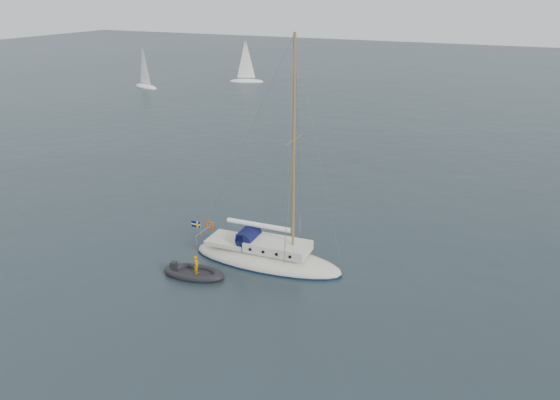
% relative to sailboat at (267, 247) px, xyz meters
% --- Properties ---
extents(ground, '(300.00, 300.00, 0.00)m').
position_rel_sailboat_xyz_m(ground, '(2.02, -0.03, -1.08)').
color(ground, black).
rests_on(ground, ground).
extents(sailboat, '(10.04, 3.01, 14.31)m').
position_rel_sailboat_xyz_m(sailboat, '(0.00, 0.00, 0.00)').
color(sailboat, beige).
rests_on(sailboat, ground).
extents(dinghy, '(2.78, 1.26, 0.40)m').
position_rel_sailboat_xyz_m(dinghy, '(-0.82, 0.12, -0.91)').
color(dinghy, '#525258').
rests_on(dinghy, ground).
extents(rib, '(3.77, 1.71, 1.34)m').
position_rel_sailboat_xyz_m(rib, '(-3.16, -3.32, -0.86)').
color(rib, black).
rests_on(rib, ground).
extents(distant_yacht_c, '(6.18, 3.30, 8.19)m').
position_rel_sailboat_xyz_m(distant_yacht_c, '(-34.17, 60.16, 2.42)').
color(distant_yacht_c, white).
rests_on(distant_yacht_c, ground).
extents(distant_yacht_a, '(5.88, 3.13, 7.79)m').
position_rel_sailboat_xyz_m(distant_yacht_a, '(-46.89, 47.84, 2.25)').
color(distant_yacht_a, white).
rests_on(distant_yacht_a, ground).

